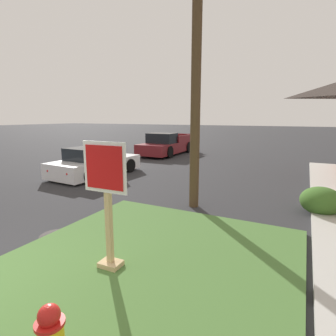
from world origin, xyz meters
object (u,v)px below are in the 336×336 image
stop_sign (108,207)px  parked_sedan_white (95,163)px  manhole_cover (56,236)px  pickup_truck_maroon (166,145)px

stop_sign → parked_sedan_white: 7.92m
manhole_cover → parked_sedan_white: parked_sedan_white is taller
stop_sign → parked_sedan_white: stop_sign is taller
parked_sedan_white → pickup_truck_maroon: pickup_truck_maroon is taller
parked_sedan_white → pickup_truck_maroon: 7.41m
manhole_cover → parked_sedan_white: (-3.52, 5.19, 0.53)m
parked_sedan_white → pickup_truck_maroon: size_ratio=0.80×
stop_sign → manhole_cover: stop_sign is taller
stop_sign → manhole_cover: (-1.91, 0.54, -1.11)m
stop_sign → pickup_truck_maroon: bearing=113.6°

